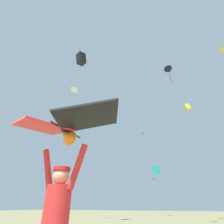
{
  "coord_description": "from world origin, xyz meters",
  "views": [
    {
      "loc": [
        1.95,
        -1.99,
        1.12
      ],
      "look_at": [
        0.13,
        1.71,
        3.31
      ],
      "focal_mm": 28.57,
      "sensor_mm": 36.0,
      "label": 1
    }
  ],
  "objects_px": {
    "distant_kite_green_low_right": "(143,133)",
    "distant_kite_yellow_overhead_distant": "(187,107)",
    "held_stunt_kite": "(64,126)",
    "distant_kite_black_mid_right": "(81,59)",
    "kite_flyer_person": "(55,222)",
    "distant_kite_teal_mid_left": "(156,170)",
    "distant_kite_black_far_center": "(169,70)",
    "distant_kite_black_low_left": "(154,179)",
    "distant_kite_white_high_right": "(75,90)",
    "distant_kite_yellow_high_left": "(223,49)"
  },
  "relations": [
    {
      "from": "distant_kite_green_low_right",
      "to": "distant_kite_yellow_overhead_distant",
      "type": "bearing_deg",
      "value": -56.92
    },
    {
      "from": "held_stunt_kite",
      "to": "distant_kite_black_mid_right",
      "type": "height_order",
      "value": "distant_kite_black_mid_right"
    },
    {
      "from": "kite_flyer_person",
      "to": "distant_kite_teal_mid_left",
      "type": "relative_size",
      "value": 1.43
    },
    {
      "from": "distant_kite_black_far_center",
      "to": "kite_flyer_person",
      "type": "bearing_deg",
      "value": -95.4
    },
    {
      "from": "distant_kite_black_low_left",
      "to": "distant_kite_yellow_overhead_distant",
      "type": "distance_m",
      "value": 19.32
    },
    {
      "from": "held_stunt_kite",
      "to": "distant_kite_white_high_right",
      "type": "bearing_deg",
      "value": 130.08
    },
    {
      "from": "held_stunt_kite",
      "to": "distant_kite_black_low_left",
      "type": "bearing_deg",
      "value": 101.46
    },
    {
      "from": "distant_kite_green_low_right",
      "to": "distant_kite_black_low_left",
      "type": "bearing_deg",
      "value": 73.19
    },
    {
      "from": "distant_kite_black_mid_right",
      "to": "distant_kite_teal_mid_left",
      "type": "height_order",
      "value": "distant_kite_black_mid_right"
    },
    {
      "from": "distant_kite_black_far_center",
      "to": "distant_kite_yellow_high_left",
      "type": "xyz_separation_m",
      "value": [
        6.88,
        10.1,
        9.14
      ]
    },
    {
      "from": "kite_flyer_person",
      "to": "distant_kite_teal_mid_left",
      "type": "height_order",
      "value": "distant_kite_teal_mid_left"
    },
    {
      "from": "distant_kite_black_low_left",
      "to": "distant_kite_yellow_overhead_distant",
      "type": "height_order",
      "value": "distant_kite_yellow_overhead_distant"
    },
    {
      "from": "distant_kite_black_mid_right",
      "to": "distant_kite_white_high_right",
      "type": "bearing_deg",
      "value": 134.53
    },
    {
      "from": "kite_flyer_person",
      "to": "distant_kite_black_mid_right",
      "type": "bearing_deg",
      "value": 128.77
    },
    {
      "from": "held_stunt_kite",
      "to": "distant_kite_yellow_high_left",
      "type": "xyz_separation_m",
      "value": [
        7.89,
        20.87,
        18.35
      ]
    },
    {
      "from": "distant_kite_teal_mid_left",
      "to": "kite_flyer_person",
      "type": "bearing_deg",
      "value": -80.4
    },
    {
      "from": "distant_kite_yellow_overhead_distant",
      "to": "distant_kite_black_low_left",
      "type": "bearing_deg",
      "value": 117.26
    },
    {
      "from": "distant_kite_black_mid_right",
      "to": "distant_kite_yellow_overhead_distant",
      "type": "relative_size",
      "value": 1.62
    },
    {
      "from": "distant_kite_white_high_right",
      "to": "distant_kite_yellow_overhead_distant",
      "type": "distance_m",
      "value": 12.92
    },
    {
      "from": "kite_flyer_person",
      "to": "distant_kite_white_high_right",
      "type": "height_order",
      "value": "distant_kite_white_high_right"
    },
    {
      "from": "distant_kite_black_mid_right",
      "to": "distant_kite_green_low_right",
      "type": "relative_size",
      "value": 1.98
    },
    {
      "from": "held_stunt_kite",
      "to": "kite_flyer_person",
      "type": "bearing_deg",
      "value": 92.07
    },
    {
      "from": "distant_kite_white_high_right",
      "to": "kite_flyer_person",
      "type": "bearing_deg",
      "value": -49.72
    },
    {
      "from": "kite_flyer_person",
      "to": "distant_kite_yellow_high_left",
      "type": "height_order",
      "value": "distant_kite_yellow_high_left"
    },
    {
      "from": "kite_flyer_person",
      "to": "held_stunt_kite",
      "type": "xyz_separation_m",
      "value": [
        0.0,
        -0.09,
        1.3
      ]
    },
    {
      "from": "distant_kite_black_low_left",
      "to": "distant_kite_teal_mid_left",
      "type": "xyz_separation_m",
      "value": [
        2.55,
        -8.38,
        0.03
      ]
    },
    {
      "from": "distant_kite_black_mid_right",
      "to": "distant_kite_black_low_left",
      "type": "distance_m",
      "value": 26.14
    },
    {
      "from": "distant_kite_white_high_right",
      "to": "distant_kite_black_mid_right",
      "type": "xyz_separation_m",
      "value": [
        2.77,
        -2.82,
        1.2
      ]
    },
    {
      "from": "held_stunt_kite",
      "to": "distant_kite_black_far_center",
      "type": "distance_m",
      "value": 14.2
    },
    {
      "from": "held_stunt_kite",
      "to": "distant_kite_yellow_high_left",
      "type": "relative_size",
      "value": 2.54
    },
    {
      "from": "distant_kite_teal_mid_left",
      "to": "distant_kite_yellow_high_left",
      "type": "height_order",
      "value": "distant_kite_yellow_high_left"
    },
    {
      "from": "held_stunt_kite",
      "to": "distant_kite_yellow_overhead_distant",
      "type": "bearing_deg",
      "value": 83.97
    },
    {
      "from": "held_stunt_kite",
      "to": "distant_kite_white_high_right",
      "type": "relative_size",
      "value": 2.17
    },
    {
      "from": "held_stunt_kite",
      "to": "distant_kite_black_mid_right",
      "type": "relative_size",
      "value": 1.58
    },
    {
      "from": "held_stunt_kite",
      "to": "distant_kite_black_far_center",
      "type": "bearing_deg",
      "value": 84.66
    },
    {
      "from": "held_stunt_kite",
      "to": "distant_kite_black_mid_right",
      "type": "xyz_separation_m",
      "value": [
        -6.98,
        8.78,
        12.25
      ]
    },
    {
      "from": "kite_flyer_person",
      "to": "distant_kite_black_low_left",
      "type": "bearing_deg",
      "value": 101.49
    },
    {
      "from": "distant_kite_yellow_overhead_distant",
      "to": "distant_kite_green_low_right",
      "type": "distance_m",
      "value": 17.34
    },
    {
      "from": "distant_kite_white_high_right",
      "to": "distant_kite_black_far_center",
      "type": "xyz_separation_m",
      "value": [
        10.76,
        -0.83,
        -1.84
      ]
    },
    {
      "from": "distant_kite_teal_mid_left",
      "to": "distant_kite_black_low_left",
      "type": "bearing_deg",
      "value": 106.95
    },
    {
      "from": "distant_kite_teal_mid_left",
      "to": "distant_kite_yellow_overhead_distant",
      "type": "bearing_deg",
      "value": -53.88
    },
    {
      "from": "held_stunt_kite",
      "to": "distant_kite_green_low_right",
      "type": "height_order",
      "value": "distant_kite_green_low_right"
    },
    {
      "from": "distant_kite_yellow_overhead_distant",
      "to": "distant_kite_white_high_right",
      "type": "bearing_deg",
      "value": -155.64
    },
    {
      "from": "distant_kite_white_high_right",
      "to": "distant_kite_green_low_right",
      "type": "relative_size",
      "value": 1.44
    },
    {
      "from": "kite_flyer_person",
      "to": "distant_kite_black_far_center",
      "type": "distance_m",
      "value": 15.02
    },
    {
      "from": "distant_kite_black_far_center",
      "to": "distant_kite_yellow_overhead_distant",
      "type": "xyz_separation_m",
      "value": [
        0.77,
        6.05,
        -0.73
      ]
    },
    {
      "from": "distant_kite_black_mid_right",
      "to": "distant_kite_black_far_center",
      "type": "height_order",
      "value": "distant_kite_black_mid_right"
    },
    {
      "from": "kite_flyer_person",
      "to": "distant_kite_teal_mid_left",
      "type": "distance_m",
      "value": 25.78
    },
    {
      "from": "held_stunt_kite",
      "to": "distant_kite_green_low_right",
      "type": "distance_m",
      "value": 34.1
    },
    {
      "from": "kite_flyer_person",
      "to": "distant_kite_white_high_right",
      "type": "xyz_separation_m",
      "value": [
        -9.76,
        11.51,
        12.35
      ]
    }
  ]
}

